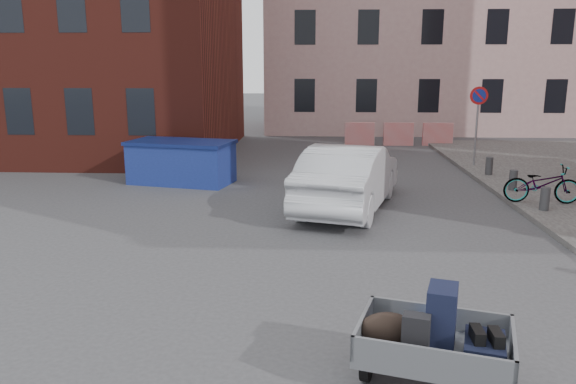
# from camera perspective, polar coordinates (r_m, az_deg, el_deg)

# --- Properties ---
(ground) EXTENTS (120.00, 120.00, 0.00)m
(ground) POSITION_cam_1_polar(r_m,az_deg,el_deg) (10.36, -0.61, -6.83)
(ground) COLOR #38383A
(ground) RESTS_ON ground
(no_parking_sign) EXTENTS (0.60, 0.09, 2.65)m
(no_parking_sign) POSITION_cam_1_polar(r_m,az_deg,el_deg) (20.02, 18.74, 7.96)
(no_parking_sign) COLOR gray
(no_parking_sign) RESTS_ON sidewalk
(bollards) EXTENTS (0.22, 9.02, 0.55)m
(bollards) POSITION_cam_1_polar(r_m,az_deg,el_deg) (14.53, 24.63, -0.63)
(bollards) COLOR #3A3A3D
(bollards) RESTS_ON sidewalk
(barriers) EXTENTS (4.70, 0.18, 1.00)m
(barriers) POSITION_cam_1_polar(r_m,az_deg,el_deg) (25.17, 11.17, 5.79)
(barriers) COLOR red
(barriers) RESTS_ON ground
(trailer) EXTENTS (1.84, 1.96, 1.20)m
(trailer) POSITION_cam_1_polar(r_m,az_deg,el_deg) (6.40, 14.59, -14.33)
(trailer) COLOR black
(trailer) RESTS_ON ground
(dumpster) EXTENTS (3.30, 2.19, 1.27)m
(dumpster) POSITION_cam_1_polar(r_m,az_deg,el_deg) (17.08, -10.76, 3.03)
(dumpster) COLOR navy
(dumpster) RESTS_ON ground
(silver_car) EXTENTS (2.95, 5.15, 1.61)m
(silver_car) POSITION_cam_1_polar(r_m,az_deg,el_deg) (13.79, 6.20, 1.55)
(silver_car) COLOR #BBBCC3
(silver_car) RESTS_ON ground
(bicycle) EXTENTS (1.87, 0.80, 0.96)m
(bicycle) POSITION_cam_1_polar(r_m,az_deg,el_deg) (15.23, 24.40, 0.75)
(bicycle) COLOR black
(bicycle) RESTS_ON sidewalk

